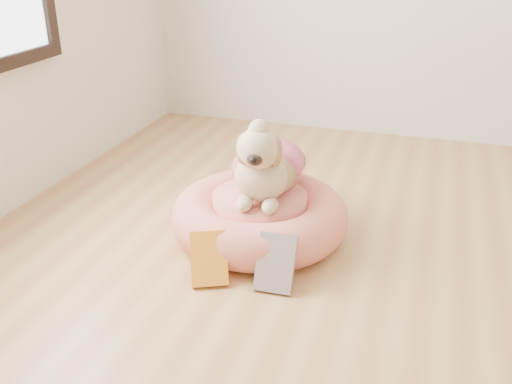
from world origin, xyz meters
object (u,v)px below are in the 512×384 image
(book_yellow, at_px, (209,259))
(book_white, at_px, (276,263))
(pet_bed, at_px, (260,216))
(dog, at_px, (266,152))

(book_yellow, relative_size, book_white, 0.95)
(pet_bed, height_order, dog, dog)
(dog, height_order, book_yellow, dog)
(pet_bed, bearing_deg, dog, 46.99)
(pet_bed, xyz_separation_m, book_white, (0.17, -0.34, 0.00))
(dog, height_order, book_white, dog)
(pet_bed, bearing_deg, book_yellow, -101.04)
(pet_bed, distance_m, book_yellow, 0.39)
(book_yellow, bearing_deg, book_white, -16.14)
(dog, bearing_deg, pet_bed, -138.49)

